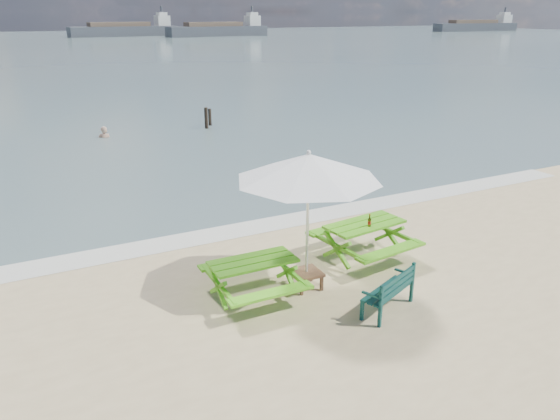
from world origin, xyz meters
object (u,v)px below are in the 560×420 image
picnic_table_left (253,280)px  beer_bottle (369,222)px  side_table (306,279)px  park_bench (387,299)px  patio_umbrella (308,167)px  picnic_table_right (364,241)px  swimmer (105,144)px

picnic_table_left → beer_bottle: 2.91m
side_table → beer_bottle: bearing=12.9°
park_bench → patio_umbrella: bearing=121.5°
picnic_table_right → picnic_table_left: bearing=-170.6°
beer_bottle → swimmer: size_ratio=0.17×
picnic_table_left → picnic_table_right: (2.88, 0.47, 0.03)m
picnic_table_right → park_bench: (-0.93, -2.03, -0.17)m
picnic_table_right → patio_umbrella: (-1.80, -0.61, 2.06)m
side_table → swimmer: swimmer is taller
park_bench → side_table: (-0.87, 1.42, -0.05)m
picnic_table_left → side_table: size_ratio=3.19×
picnic_table_right → patio_umbrella: size_ratio=0.76×
patio_umbrella → beer_bottle: bearing=12.9°
picnic_table_right → side_table: 1.91m
picnic_table_right → patio_umbrella: 2.80m
picnic_table_right → swimmer: 15.58m
picnic_table_left → swimmer: (0.16, 15.80, -0.69)m
picnic_table_left → patio_umbrella: 2.36m
park_bench → patio_umbrella: (-0.87, 1.42, 2.23)m
patio_umbrella → park_bench: bearing=-58.5°
park_bench → swimmer: park_bench is taller
side_table → beer_bottle: size_ratio=2.09×
picnic_table_left → patio_umbrella: (1.08, -0.13, 2.09)m
park_bench → beer_bottle: 2.14m
park_bench → beer_bottle: (0.89, 1.83, 0.69)m
side_table → patio_umbrella: 2.28m
picnic_table_right → side_table: (-1.80, -0.61, -0.22)m
park_bench → swimmer: size_ratio=0.81×
picnic_table_right → park_bench: picnic_table_right is taller
picnic_table_right → beer_bottle: bearing=-100.8°
park_bench → side_table: 1.67m
patio_umbrella → side_table: bearing=90.0°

